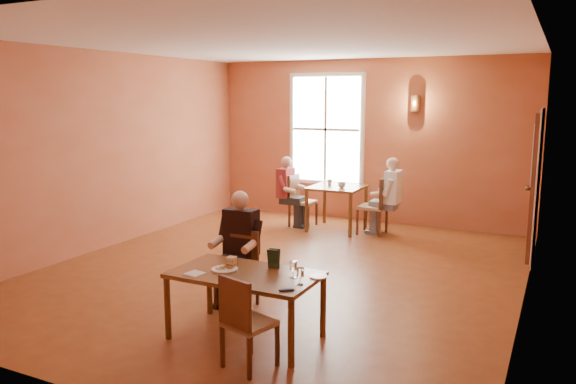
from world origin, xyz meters
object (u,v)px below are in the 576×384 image
at_px(diner_main, 235,254).
at_px(diner_maroon, 302,193).
at_px(chair_diner_main, 236,271).
at_px(chair_empty, 250,321).
at_px(diner_white, 374,197).
at_px(chair_diner_maroon, 303,201).
at_px(chair_diner_white, 372,206).
at_px(second_table, 337,208).
at_px(main_table, 246,305).

height_order(diner_main, diner_maroon, diner_main).
bearing_deg(diner_main, chair_diner_main, -90.00).
height_order(chair_empty, diner_white, diner_white).
bearing_deg(diner_white, chair_diner_maroon, 90.00).
height_order(chair_diner_main, diner_main, diner_main).
bearing_deg(diner_white, chair_diner_main, 175.25).
relative_size(chair_diner_main, chair_diner_white, 0.86).
relative_size(diner_main, diner_maroon, 1.01).
height_order(diner_main, diner_white, diner_white).
bearing_deg(diner_white, diner_main, 175.29).
xyz_separation_m(chair_empty, second_table, (-1.19, 5.09, -0.03)).
xyz_separation_m(main_table, chair_diner_white, (-0.20, 4.58, 0.16)).
bearing_deg(diner_main, chair_diner_white, -94.28).
distance_m(main_table, chair_diner_maroon, 4.83).
bearing_deg(main_table, diner_main, 128.88).
height_order(main_table, chair_diner_main, chair_diner_main).
distance_m(main_table, diner_white, 4.60).
height_order(chair_diner_white, diner_white, diner_white).
bearing_deg(second_table, chair_diner_maroon, 180.00).
bearing_deg(chair_diner_maroon, second_table, 90.00).
bearing_deg(second_table, chair_diner_white, 0.00).
distance_m(second_table, chair_diner_maroon, 0.65).
height_order(chair_diner_main, chair_diner_white, chair_diner_white).
xyz_separation_m(main_table, chair_diner_main, (-0.50, 0.65, 0.09)).
height_order(main_table, chair_empty, chair_empty).
xyz_separation_m(diner_main, chair_diner_white, (0.30, 3.96, -0.13)).
xyz_separation_m(main_table, diner_main, (-0.50, 0.62, 0.29)).
distance_m(diner_white, diner_maroon, 1.36).
distance_m(second_table, diner_white, 0.72).
distance_m(chair_diner_main, diner_white, 3.95).
xyz_separation_m(chair_diner_main, diner_main, (0.00, -0.03, 0.19)).
bearing_deg(chair_diner_main, chair_empty, 125.99).
bearing_deg(diner_main, diner_white, -94.71).
bearing_deg(diner_white, chair_empty, -174.28).
relative_size(second_table, chair_diner_maroon, 0.95).
relative_size(chair_diner_white, chair_diner_maroon, 1.05).
bearing_deg(second_table, main_table, -79.46).
relative_size(chair_diner_main, diner_maroon, 0.69).
bearing_deg(second_table, diner_maroon, 180.00).
xyz_separation_m(second_table, chair_diner_white, (0.65, 0.00, 0.10)).
distance_m(second_table, chair_diner_white, 0.66).
xyz_separation_m(diner_white, chair_diner_maroon, (-1.33, 0.00, -0.17)).
height_order(chair_empty, diner_maroon, diner_maroon).
height_order(diner_main, chair_diner_white, diner_main).
height_order(chair_diner_white, chair_diner_maroon, chair_diner_white).
bearing_deg(chair_diner_maroon, diner_main, 14.20).
relative_size(chair_diner_main, second_table, 0.96).
height_order(second_table, diner_maroon, diner_maroon).
distance_m(chair_empty, second_table, 5.22).
height_order(second_table, chair_diner_maroon, chair_diner_maroon).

